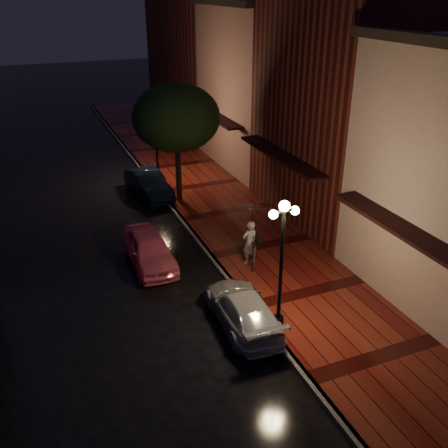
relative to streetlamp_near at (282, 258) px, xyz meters
name	(u,v)px	position (x,y,z in m)	size (l,w,h in m)	color
ground	(211,259)	(-0.35, 5.00, -2.60)	(120.00, 120.00, 0.00)	black
sidewalk	(261,247)	(1.90, 5.00, -2.53)	(4.50, 60.00, 0.15)	#480F0C
curb	(211,257)	(-0.35, 5.00, -2.53)	(0.25, 60.00, 0.15)	#595451
storefront_mid	(343,98)	(6.65, 7.00, 2.90)	(5.00, 8.00, 11.00)	#511914
storefront_far	(261,89)	(6.65, 15.00, 1.90)	(5.00, 8.00, 9.00)	#8C5951
storefront_extra	(201,59)	(6.65, 25.00, 2.40)	(5.00, 12.00, 10.00)	#511914
streetlamp_near	(282,258)	(0.00, 0.00, 0.00)	(0.96, 0.36, 4.31)	black
streetlamp_far	(156,138)	(0.00, 14.00, 0.00)	(0.96, 0.36, 4.31)	black
street_tree	(176,120)	(0.26, 10.99, 1.64)	(4.16, 4.16, 5.80)	black
pink_car	(149,249)	(-2.72, 5.57, -1.94)	(1.56, 3.89, 1.32)	#F1637C
navy_car	(148,184)	(-0.95, 12.49, -1.94)	(1.40, 4.00, 1.32)	black
silver_car	(243,309)	(-0.95, 0.64, -2.02)	(1.63, 4.02, 1.17)	#B3B2BA
woman_with_umbrella	(250,225)	(0.82, 3.90, -0.79)	(1.04, 1.06, 2.51)	white
parking_meter	(253,254)	(0.65, 3.25, -1.67)	(0.13, 0.11, 1.28)	black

